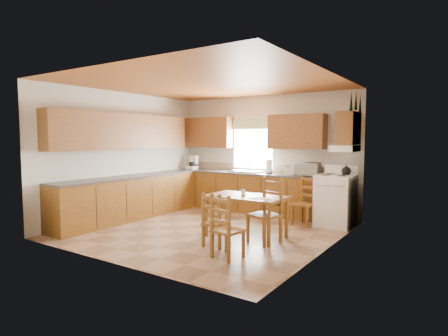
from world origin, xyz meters
The scene contains 35 objects.
floor centered at (0.00, 0.00, 0.00)m, with size 4.50×4.50×0.00m, color #8C6A4E.
ceiling centered at (0.00, 0.00, 2.70)m, with size 4.50×4.50×0.00m, color #9E5522.
wall_left centered at (-2.25, 0.00, 1.35)m, with size 4.50×4.50×0.00m, color beige.
wall_right centered at (2.25, 0.00, 1.35)m, with size 4.50×4.50×0.00m, color beige.
wall_back centered at (0.00, 2.25, 1.35)m, with size 4.50×4.50×0.00m, color beige.
wall_front centered at (0.00, -2.25, 1.35)m, with size 4.50×4.50×0.00m, color beige.
lower_cab_back centered at (-0.38, 1.95, 0.44)m, with size 3.75×0.60×0.88m, color brown.
lower_cab_left centered at (-1.95, -0.15, 0.44)m, with size 0.60×3.60×0.88m, color brown.
counter_back centered at (-0.38, 1.95, 0.90)m, with size 3.75×0.63×0.04m, color #44403D.
counter_left centered at (-1.95, -0.15, 0.90)m, with size 0.63×3.60×0.04m, color #44403D.
backsplash centered at (-0.38, 2.24, 1.01)m, with size 3.75×0.01×0.18m, color #95795B.
upper_cab_back_left centered at (-1.55, 2.08, 1.85)m, with size 1.41×0.33×0.75m, color brown.
upper_cab_back_right centered at (0.86, 2.08, 1.85)m, with size 1.25×0.33×0.75m, color brown.
upper_cab_left centered at (-2.08, -0.15, 1.85)m, with size 0.33×3.60×0.75m, color brown.
upper_cab_stove centered at (2.08, 1.65, 1.90)m, with size 0.33×0.62×0.62m, color brown.
range_hood centered at (2.03, 1.65, 1.52)m, with size 0.44×0.62×0.12m, color white.
window_frame centered at (-0.30, 2.22, 1.55)m, with size 1.13×0.02×1.18m, color white.
window_pane centered at (-0.30, 2.21, 1.55)m, with size 1.05×0.01×1.10m, color white.
window_valance centered at (-0.30, 2.19, 2.05)m, with size 1.19×0.01×0.24m, color #577940.
sink_basin centered at (-0.30, 1.95, 0.94)m, with size 0.75×0.45×0.04m, color silver.
pine_decal_a centered at (2.21, 1.33, 2.38)m, with size 0.22×0.22×0.36m, color black.
pine_decal_b centered at (2.21, 1.65, 2.42)m, with size 0.22×0.22×0.36m, color black.
pine_decal_c centered at (2.21, 1.97, 2.38)m, with size 0.22×0.22×0.36m, color black.
stove centered at (1.88, 1.62, 0.49)m, with size 0.67×0.69×0.99m, color white.
coffeemaker centered at (-1.91, 1.94, 1.08)m, with size 0.19×0.23×0.33m, color white.
paper_towel centered at (0.25, 1.99, 1.08)m, with size 0.13×0.13×0.31m, color white.
toaster centered at (0.78, 1.88, 1.01)m, with size 0.21×0.13×0.17m, color white.
microwave centered at (1.17, 1.95, 1.06)m, with size 0.47×0.34×0.28m, color white.
dining_table centered at (0.84, -0.05, 0.36)m, with size 1.35×0.77×0.72m, color brown.
chair_near_left centered at (1.20, -1.18, 0.46)m, with size 0.39×0.37×0.92m, color brown.
chair_near_right centered at (0.72, -0.79, 0.43)m, with size 0.36×0.34×0.86m, color brown.
chair_far_left centered at (1.35, 1.35, 0.48)m, with size 0.41×0.39×0.97m, color brown.
chair_far_right centered at (1.27, -0.20, 0.53)m, with size 0.45×0.42×1.06m, color brown.
table_paper centered at (1.17, -0.22, 0.73)m, with size 0.22×0.29×0.00m, color white.
table_card centered at (0.78, -0.05, 0.78)m, with size 0.08×0.02×0.11m, color white.
Camera 1 is at (4.06, -5.58, 1.71)m, focal length 30.00 mm.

